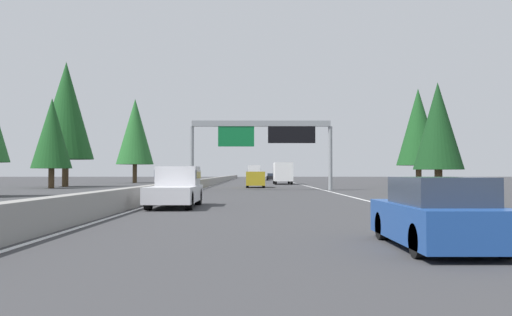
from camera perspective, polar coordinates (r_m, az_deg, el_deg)
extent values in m
plane|color=#38383A|center=(62.58, -5.01, -2.98)|extent=(320.00, 320.00, 0.00)
cube|color=gray|center=(82.53, -4.05, -2.32)|extent=(180.00, 0.56, 0.90)
cube|color=silver|center=(72.63, 4.76, -2.78)|extent=(160.00, 0.16, 0.01)
cube|color=silver|center=(72.53, -4.15, -2.78)|extent=(160.00, 0.16, 0.01)
cylinder|color=gray|center=(48.96, -6.69, -0.04)|extent=(0.36, 0.36, 5.70)
cylinder|color=gray|center=(49.12, 7.74, -0.04)|extent=(0.36, 0.36, 5.70)
cube|color=gray|center=(48.83, 0.53, 3.60)|extent=(0.50, 12.32, 0.50)
cube|color=#0C602D|center=(48.62, -2.08, 2.32)|extent=(0.12, 3.20, 1.90)
cube|color=black|center=(48.71, 3.73, 2.44)|extent=(0.16, 4.20, 1.50)
cube|color=#1E4793|center=(12.05, 18.24, -6.37)|extent=(4.40, 1.80, 0.76)
cube|color=#2D3847|center=(11.80, 18.55, -3.26)|extent=(2.46, 1.51, 0.56)
cylinder|color=black|center=(13.21, 13.02, -6.89)|extent=(0.64, 0.22, 0.64)
cylinder|color=black|center=(13.65, 19.53, -6.66)|extent=(0.64, 0.22, 0.64)
cylinder|color=black|center=(10.50, 16.58, -8.25)|extent=(0.64, 0.22, 0.64)
cylinder|color=black|center=(11.06, 24.52, -7.83)|extent=(0.64, 0.22, 0.64)
cube|color=silver|center=(25.08, -8.41, -3.70)|extent=(5.60, 2.00, 0.70)
cube|color=silver|center=(26.06, -8.09, -1.86)|extent=(2.24, 1.84, 0.90)
cube|color=#2D3847|center=(26.06, -8.09, -1.67)|extent=(2.02, 1.92, 0.41)
cylinder|color=black|center=(27.04, -9.66, -3.99)|extent=(0.80, 0.28, 0.80)
cylinder|color=black|center=(26.81, -6.02, -4.02)|extent=(0.80, 0.28, 0.80)
cylinder|color=black|center=(23.41, -11.15, -4.36)|extent=(0.80, 0.28, 0.80)
cylinder|color=black|center=(23.14, -6.95, -4.41)|extent=(0.80, 0.28, 0.80)
cube|color=#AD931E|center=(58.31, -0.05, -2.14)|extent=(5.00, 1.95, 1.44)
cube|color=#2D3847|center=(56.01, -0.05, -1.90)|extent=(0.08, 1.48, 0.56)
cylinder|color=black|center=(60.02, -0.87, -2.71)|extent=(0.70, 0.24, 0.70)
cylinder|color=black|center=(60.03, 0.76, -2.71)|extent=(0.70, 0.24, 0.70)
cylinder|color=black|center=(56.63, -0.91, -2.78)|extent=(0.70, 0.24, 0.70)
cylinder|color=black|center=(56.63, 0.82, -2.78)|extent=(0.70, 0.24, 0.70)
cube|color=white|center=(114.85, -0.20, -1.51)|extent=(11.50, 2.50, 2.90)
cube|color=#2D3847|center=(114.85, -0.20, -1.33)|extent=(11.04, 2.55, 0.84)
cylinder|color=black|center=(118.88, -0.73, -2.07)|extent=(1.00, 0.30, 1.00)
cylinder|color=black|center=(118.88, 0.33, -2.07)|extent=(1.00, 0.30, 1.00)
cylinder|color=black|center=(110.83, -0.77, -2.11)|extent=(1.00, 0.30, 1.00)
cylinder|color=black|center=(110.83, 0.37, -2.11)|extent=(1.00, 0.30, 1.00)
cube|color=#1E4793|center=(128.41, -0.24, -2.02)|extent=(4.40, 1.80, 0.76)
cube|color=#2D3847|center=(128.19, -0.24, -1.72)|extent=(2.46, 1.51, 0.56)
cylinder|color=black|center=(129.83, -0.59, -2.11)|extent=(0.64, 0.22, 0.64)
cylinder|color=black|center=(129.82, 0.11, -2.11)|extent=(0.64, 0.22, 0.64)
cylinder|color=black|center=(127.01, -0.60, -2.12)|extent=(0.64, 0.22, 0.64)
cylinder|color=black|center=(127.01, 0.11, -2.12)|extent=(0.64, 0.22, 0.64)
cube|color=black|center=(116.46, 1.56, -2.07)|extent=(4.40, 1.80, 0.76)
cube|color=#2D3847|center=(116.24, 1.56, -1.74)|extent=(2.46, 1.51, 0.56)
cylinder|color=black|center=(117.85, 1.15, -2.16)|extent=(0.64, 0.22, 0.64)
cylinder|color=black|center=(117.90, 1.92, -2.16)|extent=(0.64, 0.22, 0.64)
cylinder|color=black|center=(115.04, 1.19, -2.18)|extent=(0.64, 0.22, 0.64)
cylinder|color=black|center=(115.08, 1.98, -2.18)|extent=(0.64, 0.22, 0.64)
cube|color=white|center=(74.59, 2.82, -1.45)|extent=(6.12, 2.40, 2.50)
cube|color=black|center=(78.84, 2.65, -1.67)|extent=(2.38, 2.30, 1.90)
cylinder|color=black|center=(78.63, 1.89, -2.37)|extent=(0.90, 0.28, 0.90)
cylinder|color=black|center=(78.73, 3.43, -2.36)|extent=(0.90, 0.28, 0.90)
cylinder|color=black|center=(72.85, 2.06, -2.43)|extent=(0.90, 0.28, 0.90)
cylinder|color=black|center=(72.97, 3.72, -2.43)|extent=(0.90, 0.28, 0.90)
cube|color=white|center=(77.52, -8.81, -2.30)|extent=(4.40, 1.80, 0.76)
cube|color=#2D3847|center=(77.30, -8.83, -1.81)|extent=(2.46, 1.51, 0.56)
cylinder|color=black|center=(79.03, -9.22, -2.44)|extent=(0.64, 0.22, 0.64)
cylinder|color=black|center=(78.80, -8.09, -2.44)|extent=(0.64, 0.22, 0.64)
cylinder|color=black|center=(76.25, -9.55, -2.47)|extent=(0.64, 0.22, 0.64)
cylinder|color=black|center=(76.01, -8.38, -2.48)|extent=(0.64, 0.22, 0.64)
cylinder|color=#4C3823|center=(42.03, 18.46, -2.37)|extent=(0.56, 0.56, 1.80)
cone|color=#143D19|center=(42.17, 18.41, 3.21)|extent=(3.61, 3.61, 6.39)
cylinder|color=#4C3823|center=(62.69, 16.57, -1.83)|extent=(0.62, 0.62, 2.39)
cone|color=#194C1E|center=(62.89, 16.53, 3.13)|extent=(4.78, 4.78, 8.47)
cylinder|color=#4C3823|center=(58.93, -20.52, -2.00)|extent=(0.58, 0.58, 2.01)
cone|color=#194C1E|center=(59.07, -20.48, 2.44)|extent=(4.02, 4.02, 7.13)
cylinder|color=#4C3823|center=(65.09, -19.23, -1.48)|extent=(0.70, 0.70, 3.10)
cone|color=#194C1E|center=(65.47, -19.17, 4.71)|extent=(6.21, 6.21, 11.00)
cylinder|color=#4C3823|center=(87.54, -12.50, -1.59)|extent=(0.68, 0.68, 2.90)
cone|color=#236028|center=(87.78, -12.47, 2.72)|extent=(5.80, 5.80, 10.29)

